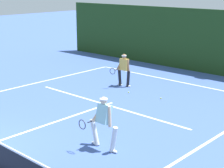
% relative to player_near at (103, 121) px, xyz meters
% --- Properties ---
extents(court_line_baseline_far, '(9.63, 0.10, 0.01)m').
position_rel_player_near_xyz_m(court_line_baseline_far, '(-2.75, 8.03, -0.87)').
color(court_line_baseline_far, white).
rests_on(court_line_baseline_far, ground_plane).
extents(court_line_service, '(7.85, 0.10, 0.01)m').
position_rel_player_near_xyz_m(court_line_service, '(-2.75, 3.01, -0.87)').
color(court_line_service, white).
rests_on(court_line_service, ground_plane).
extents(court_line_centre, '(0.10, 6.40, 0.01)m').
position_rel_player_near_xyz_m(court_line_centre, '(-2.75, 0.16, -0.87)').
color(court_line_centre, white).
rests_on(court_line_centre, ground_plane).
extents(player_near, '(1.12, 0.87, 1.60)m').
position_rel_player_near_xyz_m(player_near, '(0.00, 0.00, 0.00)').
color(player_near, silver).
rests_on(player_near, ground_plane).
extents(player_far, '(0.73, 0.89, 1.55)m').
position_rel_player_near_xyz_m(player_far, '(-4.04, 5.58, -0.03)').
color(player_far, black).
rests_on(player_far, ground_plane).
extents(tennis_ball, '(0.07, 0.07, 0.07)m').
position_rel_player_near_xyz_m(tennis_ball, '(-3.14, 4.88, -0.84)').
color(tennis_ball, '#D1E033').
rests_on(tennis_ball, ground_plane).
extents(tennis_ball_extra, '(0.07, 0.07, 0.07)m').
position_rel_player_near_xyz_m(tennis_ball_extra, '(-1.58, 5.12, -0.84)').
color(tennis_ball_extra, '#D1E033').
rests_on(tennis_ball_extra, ground_plane).
extents(back_fence_windscreen, '(20.05, 0.12, 3.40)m').
position_rel_player_near_xyz_m(back_fence_windscreen, '(-2.75, 10.62, 0.82)').
color(back_fence_windscreen, '#1E3C17').
rests_on(back_fence_windscreen, ground_plane).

